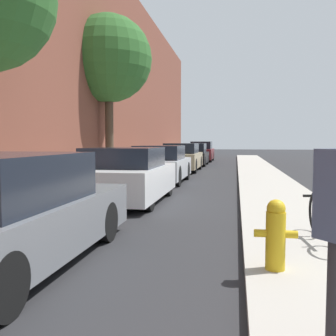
% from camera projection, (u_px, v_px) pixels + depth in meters
% --- Properties ---
extents(ground_plane, '(120.00, 120.00, 0.00)m').
position_uv_depth(ground_plane, '(186.00, 183.00, 14.18)').
color(ground_plane, '#28282B').
extents(sidewalk_left, '(2.00, 52.00, 0.12)m').
position_uv_depth(sidewalk_left, '(111.00, 180.00, 14.68)').
color(sidewalk_left, '#ADA89E').
rests_on(sidewalk_left, ground).
extents(sidewalk_right, '(2.00, 52.00, 0.12)m').
position_uv_depth(sidewalk_right, '(267.00, 183.00, 13.68)').
color(sidewalk_right, '#ADA89E').
rests_on(sidewalk_right, ground).
extents(building_facade_left, '(0.70, 52.00, 9.76)m').
position_uv_depth(building_facade_left, '(75.00, 53.00, 14.58)').
color(building_facade_left, brown).
rests_on(building_facade_left, ground).
extents(parked_car_grey, '(1.75, 4.31, 1.39)m').
position_uv_depth(parked_car_grey, '(6.00, 215.00, 4.66)').
color(parked_car_grey, black).
rests_on(parked_car_grey, ground).
extents(parked_car_white, '(1.90, 3.91, 1.38)m').
position_uv_depth(parked_car_white, '(126.00, 176.00, 9.73)').
color(parked_car_white, black).
rests_on(parked_car_white, ground).
extents(parked_car_silver, '(1.82, 3.94, 1.38)m').
position_uv_depth(parked_car_silver, '(161.00, 165.00, 14.31)').
color(parked_car_silver, black).
rests_on(parked_car_silver, ground).
extents(parked_car_champagne, '(1.75, 4.28, 1.43)m').
position_uv_depth(parked_car_champagne, '(182.00, 158.00, 19.75)').
color(parked_car_champagne, black).
rests_on(parked_car_champagne, ground).
extents(parked_car_black, '(1.75, 3.99, 1.40)m').
position_uv_depth(parked_car_black, '(193.00, 155.00, 24.46)').
color(parked_car_black, black).
rests_on(parked_car_black, ground).
extents(parked_car_maroon, '(1.69, 4.21, 1.51)m').
position_uv_depth(parked_car_maroon, '(202.00, 152.00, 29.43)').
color(parked_car_maroon, black).
rests_on(parked_car_maroon, ground).
extents(street_tree_far, '(3.60, 3.60, 6.64)m').
position_uv_depth(street_tree_far, '(109.00, 59.00, 15.97)').
color(street_tree_far, '#4C3A2B').
rests_on(street_tree_far, sidewalk_left).
extents(fire_hydrant, '(0.47, 0.22, 0.78)m').
position_uv_depth(fire_hydrant, '(276.00, 234.00, 4.24)').
color(fire_hydrant, gold).
rests_on(fire_hydrant, sidewalk_right).
extents(bicycle, '(0.44, 1.61, 0.66)m').
position_uv_depth(bicycle, '(326.00, 218.00, 5.42)').
color(bicycle, black).
rests_on(bicycle, sidewalk_right).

